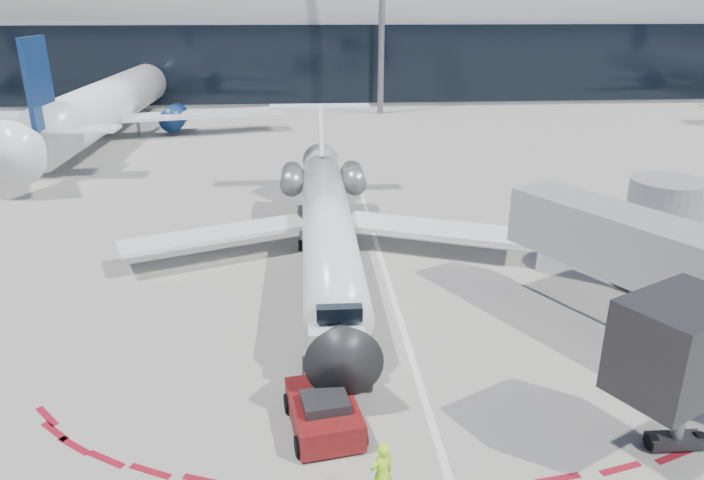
{
  "coord_description": "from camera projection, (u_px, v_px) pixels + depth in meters",
  "views": [
    {
      "loc": [
        -3.61,
        -23.86,
        12.0
      ],
      "look_at": [
        -1.69,
        1.77,
        2.21
      ],
      "focal_mm": 32.0,
      "sensor_mm": 36.0,
      "label": 1
    }
  ],
  "objects": [
    {
      "name": "ground",
      "position": [
        395.0,
        302.0,
        26.76
      ],
      "size": [
        260.0,
        260.0,
        0.0
      ],
      "primitive_type": "plane",
      "color": "gray",
      "rests_on": "ground"
    },
    {
      "name": "apron_centerline",
      "position": [
        389.0,
        282.0,
        28.62
      ],
      "size": [
        0.25,
        40.0,
        0.01
      ],
      "primitive_type": "cube",
      "color": "silver",
      "rests_on": "ground"
    },
    {
      "name": "terminal_building",
      "position": [
        330.0,
        29.0,
        84.27
      ],
      "size": [
        150.0,
        24.15,
        24.0
      ],
      "color": "gray",
      "rests_on": "ground"
    },
    {
      "name": "jet_bridge",
      "position": [
        666.0,
        257.0,
        23.56
      ],
      "size": [
        10.03,
        15.2,
        4.9
      ],
      "color": "#93969B",
      "rests_on": "ground"
    },
    {
      "name": "regional_jet",
      "position": [
        327.0,
        218.0,
        30.67
      ],
      "size": [
        20.37,
        25.12,
        6.29
      ],
      "color": "white",
      "rests_on": "ground"
    },
    {
      "name": "pushback_tug",
      "position": [
        324.0,
        412.0,
        18.67
      ],
      "size": [
        2.48,
        4.93,
        1.25
      ],
      "rotation": [
        0.0,
        0.0,
        0.17
      ],
      "color": "#530F0B",
      "rests_on": "ground"
    },
    {
      "name": "ramp_worker",
      "position": [
        382.0,
        474.0,
        15.67
      ],
      "size": [
        0.82,
        0.71,
        1.88
      ],
      "primitive_type": "imported",
      "rotation": [
        0.0,
        0.0,
        3.61
      ],
      "color": "#B1FF1A",
      "rests_on": "ground"
    },
    {
      "name": "uld_container",
      "position": [
        336.0,
        351.0,
        20.97
      ],
      "size": [
        2.3,
        1.96,
        2.16
      ],
      "rotation": [
        0.0,
        0.0,
        0.0
      ],
      "color": "black",
      "rests_on": "ground"
    },
    {
      "name": "bg_airliner_1",
      "position": [
        108.0,
        69.0,
        58.51
      ],
      "size": [
        37.97,
        40.2,
        12.28
      ],
      "primitive_type": null,
      "color": "white",
      "rests_on": "ground"
    }
  ]
}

